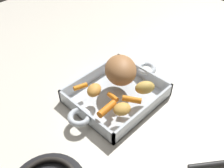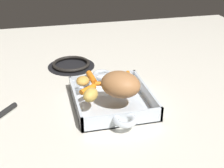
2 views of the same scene
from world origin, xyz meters
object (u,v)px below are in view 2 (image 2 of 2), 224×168
(baby_carrot_short, at_px, (88,89))
(potato_corner, at_px, (116,77))
(baby_carrot_northeast, at_px, (128,76))
(potato_whole, at_px, (91,95))
(baby_carrot_southeast, at_px, (92,78))
(roasting_dish, at_px, (112,100))
(baby_carrot_center_right, at_px, (101,84))
(potato_near_roast, at_px, (83,81))
(stove_burner_rear, at_px, (71,65))
(pork_roast, at_px, (120,84))

(baby_carrot_short, relative_size, potato_corner, 1.04)
(potato_corner, bearing_deg, baby_carrot_northeast, 106.75)
(potato_whole, bearing_deg, baby_carrot_southeast, 168.50)
(roasting_dish, distance_m, potato_whole, 0.11)
(baby_carrot_short, distance_m, baby_carrot_center_right, 0.06)
(potato_near_roast, bearing_deg, stove_burner_rear, -178.36)
(baby_carrot_northeast, relative_size, baby_carrot_southeast, 0.67)
(baby_carrot_center_right, bearing_deg, pork_roast, 28.57)
(roasting_dish, distance_m, stove_burner_rear, 0.36)
(pork_roast, bearing_deg, baby_carrot_center_right, -151.43)
(baby_carrot_center_right, relative_size, potato_near_roast, 0.76)
(baby_carrot_center_right, xyz_separation_m, potato_near_roast, (-0.02, -0.06, 0.01))
(pork_roast, bearing_deg, stove_burner_rear, -163.76)
(baby_carrot_center_right, distance_m, potato_near_roast, 0.06)
(potato_whole, xyz_separation_m, potato_near_roast, (-0.11, -0.01, -0.01))
(baby_carrot_southeast, distance_m, potato_corner, 0.08)
(potato_whole, xyz_separation_m, potato_corner, (-0.12, 0.11, -0.00))
(potato_near_roast, bearing_deg, potato_corner, 91.46)
(roasting_dish, distance_m, baby_carrot_short, 0.09)
(roasting_dish, distance_m, baby_carrot_northeast, 0.12)
(pork_roast, relative_size, potato_corner, 2.28)
(potato_corner, bearing_deg, baby_carrot_southeast, -106.46)
(baby_carrot_northeast, distance_m, baby_carrot_center_right, 0.11)
(potato_corner, bearing_deg, potato_whole, -43.26)
(pork_roast, relative_size, stove_burner_rear, 0.66)
(potato_whole, height_order, potato_near_roast, potato_whole)
(potato_corner, bearing_deg, roasting_dish, -23.70)
(potato_corner, xyz_separation_m, stove_burner_rear, (-0.27, -0.12, -0.06))
(baby_carrot_northeast, bearing_deg, baby_carrot_short, -65.68)
(potato_whole, bearing_deg, potato_near_roast, -176.60)
(potato_near_roast, distance_m, stove_burner_rear, 0.28)
(potato_near_roast, bearing_deg, potato_whole, 3.40)
(stove_burner_rear, bearing_deg, baby_carrot_short, 2.76)
(baby_carrot_center_right, bearing_deg, potato_whole, -29.48)
(roasting_dish, relative_size, pork_roast, 3.02)
(roasting_dish, height_order, potato_near_roast, potato_near_roast)
(potato_whole, distance_m, stove_burner_rear, 0.39)
(baby_carrot_short, relative_size, potato_near_roast, 1.10)
(baby_carrot_center_right, bearing_deg, potato_corner, 113.21)
(baby_carrot_southeast, height_order, baby_carrot_center_right, baby_carrot_southeast)
(baby_carrot_northeast, xyz_separation_m, stove_burner_rear, (-0.26, -0.17, -0.05))
(baby_carrot_center_right, bearing_deg, baby_carrot_short, -57.92)
(baby_carrot_southeast, height_order, potato_corner, potato_corner)
(baby_carrot_short, xyz_separation_m, baby_carrot_center_right, (-0.03, 0.05, -0.00))
(roasting_dish, distance_m, potato_near_roast, 0.12)
(pork_roast, bearing_deg, potato_corner, 173.59)
(baby_carrot_southeast, relative_size, potato_corner, 1.23)
(baby_carrot_northeast, distance_m, baby_carrot_short, 0.17)
(baby_carrot_southeast, xyz_separation_m, potato_corner, (0.02, 0.08, 0.01))
(pork_roast, xyz_separation_m, potato_whole, (0.01, -0.10, -0.02))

